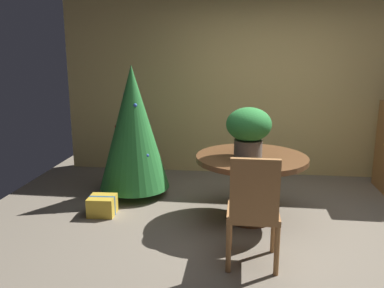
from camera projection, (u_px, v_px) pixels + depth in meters
ground_plane at (278, 239)px, 3.87m from camera, size 6.60×6.60×0.00m
back_wall_panel at (269, 86)px, 5.70m from camera, size 6.00×0.10×2.60m
round_dining_table at (251, 173)px, 4.22m from camera, size 1.17×1.17×0.71m
flower_vase at (249, 128)px, 4.07m from camera, size 0.47×0.47×0.52m
wooden_chair_near at (253, 207)px, 3.25m from camera, size 0.43×0.43×0.97m
holiday_tree at (133, 128)px, 4.87m from camera, size 0.87×0.87×1.63m
gift_box_gold at (102, 206)px, 4.42m from camera, size 0.30×0.28×0.21m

